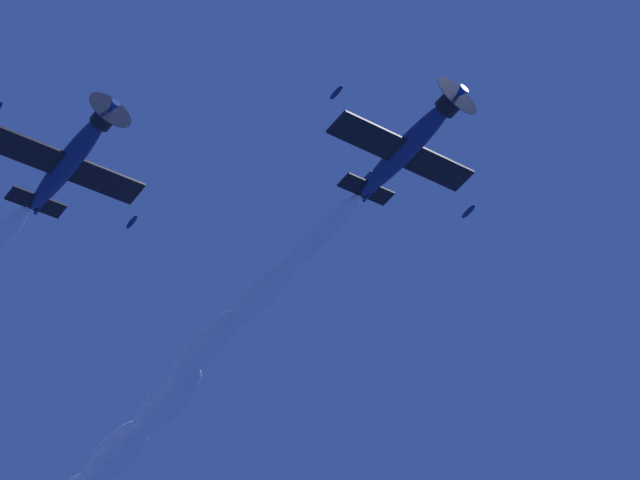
% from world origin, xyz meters
% --- Properties ---
extents(airplane_lead, '(8.75, 8.13, 3.36)m').
position_xyz_m(airplane_lead, '(2.44, -1.45, 60.74)').
color(airplane_lead, navy).
extents(airplane_left_wingman, '(8.80, 8.17, 3.40)m').
position_xyz_m(airplane_left_wingman, '(-9.07, 11.26, 62.08)').
color(airplane_left_wingman, navy).
extents(smoke_trail_lead, '(4.35, 35.79, 2.95)m').
position_xyz_m(smoke_trail_lead, '(4.21, 25.09, 60.46)').
color(smoke_trail_lead, white).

